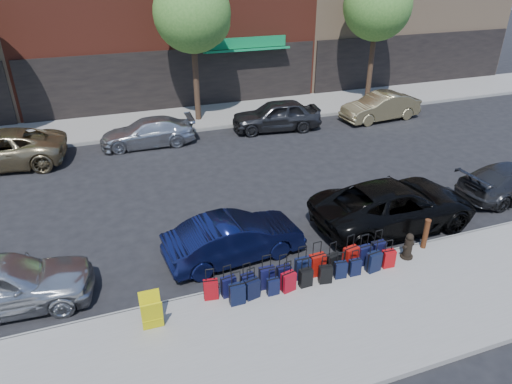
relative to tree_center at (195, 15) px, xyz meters
name	(u,v)px	position (x,y,z in m)	size (l,w,h in m)	color
ground	(245,203)	(-0.64, -9.50, -5.41)	(120.00, 120.00, 0.00)	black
sidewalk_near	(329,322)	(-0.64, -16.00, -5.34)	(60.00, 4.00, 0.15)	gray
sidewalk_far	(188,118)	(-0.64, 0.50, -5.34)	(60.00, 4.00, 0.15)	gray
curb_near	(296,274)	(-0.64, -13.98, -5.34)	(60.00, 0.08, 0.15)	gray
curb_far	(196,130)	(-0.64, -1.52, -5.34)	(60.00, 0.08, 0.15)	gray
tree_center	(195,15)	(0.00, 0.00, 0.00)	(3.80, 3.80, 7.27)	black
tree_right	(380,8)	(10.50, 0.00, 0.00)	(3.80, 3.80, 7.27)	black
suitcase_front_0	(211,289)	(-3.18, -14.25, -4.98)	(0.40, 0.26, 0.90)	maroon
suitcase_front_1	(229,286)	(-2.71, -14.29, -4.97)	(0.40, 0.25, 0.92)	black
suitcase_front_2	(248,283)	(-2.19, -14.30, -4.99)	(0.38, 0.23, 0.87)	black
suitcase_front_3	(267,277)	(-1.65, -14.32, -4.95)	(0.42, 0.24, 1.00)	black
suitcase_front_4	(284,275)	(-1.17, -14.34, -4.97)	(0.39, 0.22, 0.92)	black
suitcase_front_5	(303,268)	(-0.58, -14.27, -4.95)	(0.42, 0.23, 0.99)	black
suitcase_front_6	(317,265)	(-0.14, -14.29, -4.93)	(0.45, 0.26, 1.05)	maroon
suitcase_front_7	(333,263)	(0.33, -14.33, -4.96)	(0.43, 0.29, 0.96)	black
suitcase_front_8	(351,257)	(0.92, -14.27, -4.94)	(0.46, 0.31, 1.02)	#950F09
suitcase_front_9	(364,255)	(1.35, -14.31, -4.96)	(0.41, 0.24, 0.97)	black
suitcase_front_10	(378,251)	(1.83, -14.26, -4.95)	(0.41, 0.23, 0.98)	black
suitcase_back_1	(237,294)	(-2.59, -14.66, -4.97)	(0.40, 0.23, 0.94)	black
suitcase_back_2	(252,289)	(-2.16, -14.59, -4.98)	(0.41, 0.29, 0.90)	black
suitcase_back_3	(273,286)	(-1.60, -14.64, -5.02)	(0.32, 0.19, 0.77)	black
suitcase_back_4	(288,282)	(-1.16, -14.64, -4.98)	(0.41, 0.29, 0.90)	maroon
suitcase_back_5	(306,278)	(-0.65, -14.62, -5.00)	(0.36, 0.22, 0.84)	black
suitcase_back_6	(325,274)	(-0.08, -14.67, -5.00)	(0.38, 0.26, 0.84)	black
suitcase_back_7	(340,270)	(0.41, -14.62, -5.01)	(0.36, 0.23, 0.80)	black
suitcase_back_8	(355,267)	(0.85, -14.64, -5.02)	(0.33, 0.20, 0.78)	black
suitcase_back_9	(374,262)	(1.44, -14.66, -4.96)	(0.43, 0.28, 0.96)	black
suitcase_back_10	(388,259)	(1.94, -14.64, -4.99)	(0.37, 0.23, 0.86)	#A50A0E
fire_hydrant	(408,246)	(2.73, -14.45, -4.89)	(0.42, 0.37, 0.82)	black
bollard	(426,233)	(3.52, -14.19, -4.76)	(0.18, 0.18, 0.98)	#38190C
display_rack	(152,312)	(-4.75, -14.76, -4.82)	(0.51, 0.56, 0.89)	#CCC30B
car_near_0	(1,284)	(-8.19, -12.65, -4.66)	(1.78, 4.42, 1.51)	#BBBEC2
car_near_1	(234,238)	(-2.00, -12.55, -4.73)	(1.44, 4.14, 1.36)	#0D133B
car_near_2	(394,205)	(3.52, -12.57, -4.64)	(2.56, 5.55, 1.54)	black
car_near_3	(512,181)	(8.86, -12.31, -4.78)	(1.78, 4.38, 1.27)	#353538
car_far_1	(147,132)	(-3.17, -2.52, -4.78)	(1.78, 4.38, 1.27)	silver
car_far_2	(276,115)	(3.35, -2.58, -4.64)	(1.81, 4.51, 1.54)	#313133
car_far_3	(380,107)	(9.28, -3.00, -4.69)	(1.53, 4.38, 1.44)	tan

